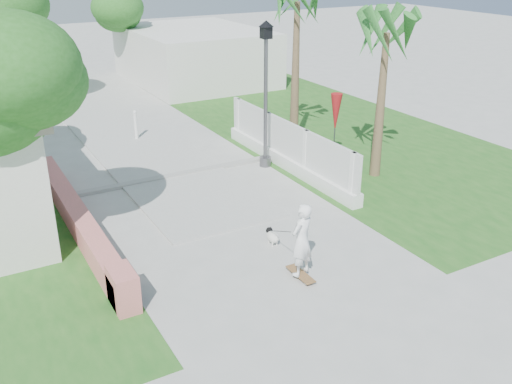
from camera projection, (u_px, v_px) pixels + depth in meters
ground at (277, 268)px, 12.30m from camera, size 90.00×90.00×0.00m
path_strip at (68, 85)px, 28.30m from camera, size 3.20×36.00×0.06m
curb at (173, 176)px, 17.09m from camera, size 6.50×0.25×0.10m
grass_right at (325, 127)px, 21.85m from camera, size 8.00×20.00×0.01m
pink_wall at (81, 224)px, 13.54m from camera, size 0.45×8.20×0.80m
lattice_fence at (287, 151)px, 17.62m from camera, size 0.35×7.00×1.50m
building_right at (195, 55)px, 28.89m from camera, size 6.00×8.00×2.60m
street_lamp at (266, 90)px, 17.04m from camera, size 0.44×0.44×4.44m
bollard at (136, 124)px, 20.16m from camera, size 0.14×0.14×1.09m
patio_umbrella at (336, 113)px, 17.39m from camera, size 0.36×0.36×2.30m
tree_left_near at (5, 89)px, 11.16m from camera, size 3.60×3.60×5.28m
tree_path_left at (1, 17)px, 22.24m from camera, size 3.40×3.40×5.23m
tree_path_right at (125, 9)px, 28.35m from camera, size 3.00×3.00×4.79m
palm_far at (297, 12)px, 17.79m from camera, size 1.80×1.80×5.30m
palm_near at (386, 42)px, 15.72m from camera, size 1.80×1.80×4.70m
skateboarder at (287, 234)px, 12.10m from camera, size 0.68×2.15×1.69m
dog at (272, 236)px, 13.22m from camera, size 0.27×0.55×0.37m
parked_car at (15, 39)px, 36.94m from camera, size 4.97×2.07×1.68m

